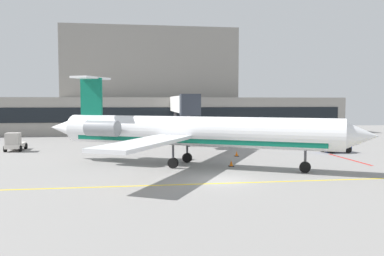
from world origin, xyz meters
name	(u,v)px	position (x,y,z in m)	size (l,w,h in m)	color
ground	(221,181)	(0.00, 0.00, -0.05)	(120.00, 120.00, 0.11)	gray
terminal_building	(141,95)	(-5.05, 46.81, 6.89)	(76.83, 12.75, 19.53)	gray
jet_bridge_west	(182,105)	(0.52, 28.77, 5.29)	(2.40, 20.97, 6.68)	silver
regional_jet	(188,132)	(-1.49, 6.90, 3.08)	(28.02, 23.48, 8.14)	white
baggage_tug	(333,144)	(15.98, 13.71, 0.95)	(3.33, 2.40, 2.11)	#19389E
pushback_tractor	(15,142)	(-20.13, 20.31, 0.98)	(2.02, 3.75, 2.16)	silver
belt_loader	(277,137)	(13.29, 24.25, 0.91)	(2.36, 3.10, 2.00)	#19389E
fuel_tank	(277,128)	(15.95, 31.61, 1.53)	(7.65, 2.91, 2.75)	white
safety_cone_alpha	(231,164)	(2.26, 6.01, 0.25)	(0.47, 0.47, 0.55)	orange
safety_cone_bravo	(237,154)	(4.38, 12.23, 0.25)	(0.47, 0.47, 0.55)	orange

